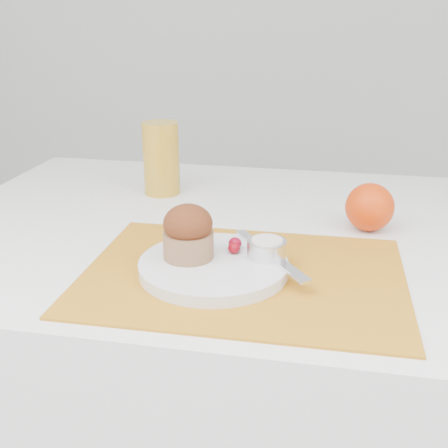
% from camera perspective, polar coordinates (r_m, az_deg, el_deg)
% --- Properties ---
extents(table, '(1.20, 0.80, 0.75)m').
position_cam_1_polar(table, '(1.20, 3.06, -17.26)').
color(table, white).
rests_on(table, ground).
extents(placemat, '(0.47, 0.35, 0.00)m').
position_cam_1_polar(placemat, '(0.83, 1.96, -5.19)').
color(placemat, orange).
rests_on(placemat, table).
extents(plate, '(0.26, 0.26, 0.02)m').
position_cam_1_polar(plate, '(0.83, -1.08, -4.33)').
color(plate, silver).
rests_on(plate, placemat).
extents(ramekin, '(0.08, 0.08, 0.03)m').
position_cam_1_polar(ramekin, '(0.84, 4.36, -2.52)').
color(ramekin, silver).
rests_on(ramekin, plate).
extents(cream, '(0.05, 0.05, 0.01)m').
position_cam_1_polar(cream, '(0.83, 4.39, -1.73)').
color(cream, silver).
rests_on(cream, ramekin).
extents(raspberry_near, '(0.02, 0.02, 0.02)m').
position_cam_1_polar(raspberry_near, '(0.85, 1.02, -2.46)').
color(raspberry_near, '#63020B').
rests_on(raspberry_near, plate).
extents(raspberry_far, '(0.02, 0.02, 0.02)m').
position_cam_1_polar(raspberry_far, '(0.86, 1.12, -1.97)').
color(raspberry_far, '#620213').
rests_on(raspberry_far, plate).
extents(butter_knife, '(0.13, 0.17, 0.01)m').
position_cam_1_polar(butter_knife, '(0.84, 4.69, -3.12)').
color(butter_knife, silver).
rests_on(butter_knife, plate).
extents(orange, '(0.09, 0.09, 0.09)m').
position_cam_1_polar(orange, '(1.02, 14.58, 1.67)').
color(orange, '#E53F08').
rests_on(orange, table).
extents(juice_glass, '(0.09, 0.09, 0.15)m').
position_cam_1_polar(juice_glass, '(1.19, -6.40, 6.64)').
color(juice_glass, gold).
rests_on(juice_glass, table).
extents(muffin, '(0.08, 0.08, 0.08)m').
position_cam_1_polar(muffin, '(0.83, -3.67, -0.87)').
color(muffin, '#996D4A').
rests_on(muffin, plate).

